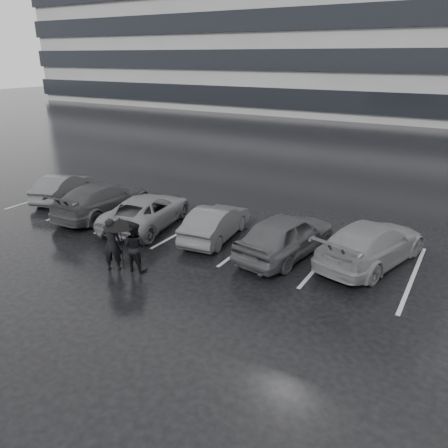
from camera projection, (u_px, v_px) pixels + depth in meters
ground at (202, 263)px, 14.51m from camera, size 160.00×160.00×0.00m
car_main at (286, 235)px, 14.82m from camera, size 2.41×4.61×1.50m
car_west_a at (216, 222)px, 16.27m from camera, size 1.78×3.91×1.24m
car_west_b at (147, 211)px, 17.43m from camera, size 2.91×4.91×1.28m
car_west_c at (103, 199)px, 18.67m from camera, size 2.07×4.86×1.40m
car_west_d at (63, 187)px, 20.70m from camera, size 2.47×3.93×1.22m
car_east at (372, 243)px, 14.29m from camera, size 3.16×5.17×1.40m
pedestrian_left at (112, 244)px, 13.75m from camera, size 0.76×0.71×1.75m
pedestrian_right at (135, 247)px, 13.75m from camera, size 0.84×0.68×1.62m
umbrella at (120, 223)px, 13.50m from camera, size 1.04×1.04×1.76m
stall_stripes at (220, 233)px, 16.89m from camera, size 19.72×5.00×0.00m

